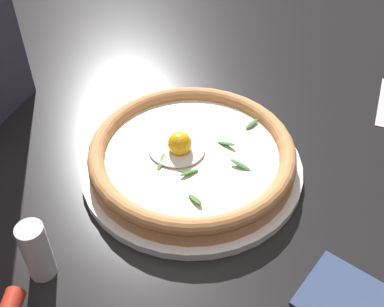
# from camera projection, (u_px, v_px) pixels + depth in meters

# --- Properties ---
(ground_plane) EXTENTS (2.40, 2.40, 0.03)m
(ground_plane) POSITION_uv_depth(u_px,v_px,m) (165.00, 185.00, 0.71)
(ground_plane) COLOR black
(ground_plane) RESTS_ON ground
(pizza_plate) EXTENTS (0.32, 0.32, 0.01)m
(pizza_plate) POSITION_uv_depth(u_px,v_px,m) (192.00, 167.00, 0.71)
(pizza_plate) COLOR white
(pizza_plate) RESTS_ON ground
(pizza) EXTENTS (0.29, 0.29, 0.06)m
(pizza) POSITION_uv_depth(u_px,v_px,m) (192.00, 154.00, 0.69)
(pizza) COLOR tan
(pizza) RESTS_ON pizza_plate
(pepper_shaker) EXTENTS (0.03, 0.03, 0.08)m
(pepper_shaker) POSITION_uv_depth(u_px,v_px,m) (37.00, 251.00, 0.56)
(pepper_shaker) COLOR silver
(pepper_shaker) RESTS_ON ground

